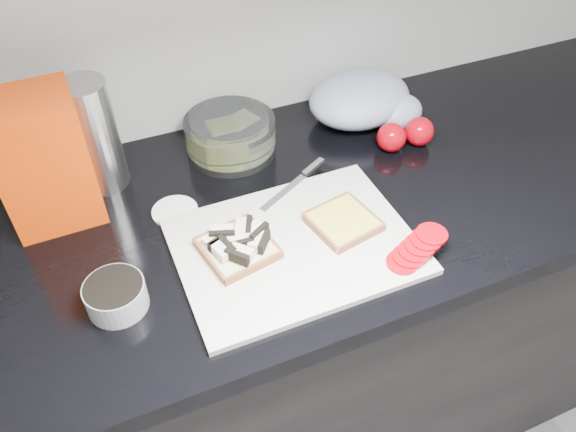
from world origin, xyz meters
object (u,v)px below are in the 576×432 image
Objects in this scene: cutting_board at (295,246)px; steel_canister at (94,136)px; bread_bag at (43,160)px; glass_bowl at (230,136)px.

steel_canister reaches higher than cutting_board.
bread_bag is at bearing 144.28° from cutting_board.
cutting_board is 0.45m from bread_bag.
steel_canister is (-0.27, 0.31, 0.10)m from cutting_board.
glass_bowl is (-0.01, 0.31, 0.03)m from cutting_board.
glass_bowl is 0.36m from bread_bag.
cutting_board is at bearing -88.20° from glass_bowl.
bread_bag is 0.10m from steel_canister.
glass_bowl is 0.79× the size of bread_bag.
cutting_board is 1.72× the size of bread_bag.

